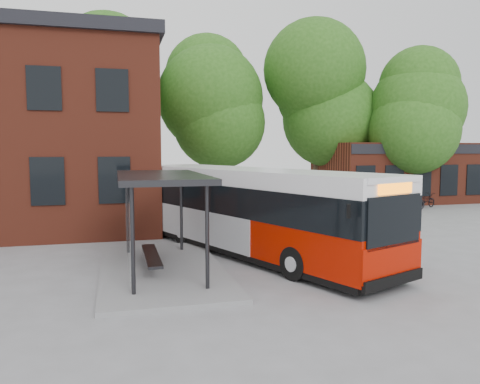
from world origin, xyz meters
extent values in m
plane|color=slate|center=(0.00, 0.00, 0.00)|extent=(100.00, 100.00, 0.00)
imported|color=#22222C|center=(7.33, 10.79, 0.42)|extent=(1.67, 1.06, 0.83)
imported|color=black|center=(8.10, 9.62, 0.52)|extent=(1.80, 0.94, 1.04)
imported|color=black|center=(7.96, 9.92, 0.46)|extent=(1.83, 1.02, 0.91)
imported|color=#403631|center=(8.71, 9.32, 0.51)|extent=(1.74, 0.61, 1.03)
imported|color=#05184C|center=(9.24, 10.87, 0.45)|extent=(1.80, 1.20, 0.90)
imported|color=black|center=(10.00, 9.36, 0.46)|extent=(1.55, 0.51, 0.92)
imported|color=black|center=(11.46, 10.79, 0.44)|extent=(1.78, 1.16, 0.88)
imported|color=black|center=(11.09, 9.19, 0.47)|extent=(1.61, 0.57, 0.95)
imported|color=black|center=(12.57, 9.96, 0.45)|extent=(1.82, 1.16, 0.90)
camera|label=1|loc=(-5.75, -14.57, 3.58)|focal=35.00mm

